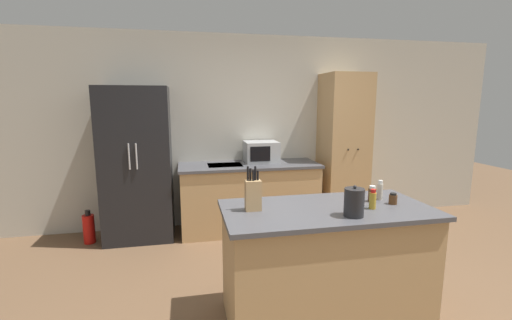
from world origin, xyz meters
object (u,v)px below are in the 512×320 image
Objects in this scene: microwave at (261,152)px; spice_bottle_tall_dark at (393,199)px; pantry_cabinet at (343,150)px; spice_bottle_amber_oil at (373,200)px; fire_extinguisher at (89,228)px; spice_bottle_green_herb at (380,191)px; kettle at (354,202)px; knife_block at (253,194)px; refrigerator at (137,164)px; spice_bottle_short_red at (360,200)px; spice_bottle_pale_salt at (372,194)px.

microwave reaches higher than spice_bottle_tall_dark.
pantry_cabinet is 4.71× the size of microwave.
spice_bottle_amber_oil reaches higher than fire_extinguisher.
kettle is (-0.41, -0.33, 0.02)m from spice_bottle_green_herb.
microwave is at bearing 4.49° from fire_extinguisher.
knife_block reaches higher than microwave.
fire_extinguisher is (-0.60, -0.07, -0.76)m from refrigerator.
knife_block is 0.72m from kettle.
spice_bottle_short_red is 0.80× the size of spice_bottle_green_herb.
spice_bottle_amber_oil is 0.93× the size of spice_bottle_green_herb.
refrigerator is 21.25× the size of spice_bottle_tall_dark.
pantry_cabinet is (2.76, 0.03, 0.10)m from refrigerator.
refrigerator is at bearing 6.53° from fire_extinguisher.
kettle is at bearing -22.08° from knife_block.
knife_block is 2.20× the size of spice_bottle_amber_oil.
kettle reaches higher than spice_bottle_green_herb.
pantry_cabinet is 16.07× the size of spice_bottle_pale_salt.
refrigerator is 2.87m from spice_bottle_green_herb.
microwave is at bearing 99.29° from spice_bottle_amber_oil.
pantry_cabinet is at bearing 49.82° from knife_block.
refrigerator reaches higher than fire_extinguisher.
kettle is at bearing -52.22° from refrigerator.
spice_bottle_amber_oil is at bearing -80.71° from microwave.
kettle reaches higher than spice_bottle_amber_oil.
refrigerator is at bearing 132.74° from spice_bottle_amber_oil.
spice_bottle_short_red is 0.31× the size of fire_extinguisher.
refrigerator is at bearing 127.78° from kettle.
spice_bottle_amber_oil is at bearing -38.74° from fire_extinguisher.
kettle reaches higher than spice_bottle_tall_dark.
spice_bottle_short_red is 1.00× the size of spice_bottle_pale_salt.
spice_bottle_green_herb is (-0.04, 0.13, 0.03)m from spice_bottle_tall_dark.
spice_bottle_short_red and spice_bottle_pale_salt have the same top height.
spice_bottle_tall_dark is (1.11, -0.07, -0.08)m from knife_block.
refrigerator reaches higher than spice_bottle_short_red.
knife_block is at bearing 157.92° from kettle.
spice_bottle_amber_oil is 0.25m from kettle.
spice_bottle_pale_salt is (0.46, -2.05, -0.06)m from microwave.
kettle reaches higher than fire_extinguisher.
pantry_cabinet is at bearing 70.40° from spice_bottle_pale_salt.
microwave is 2.10m from spice_bottle_pale_salt.
spice_bottle_green_herb reaches higher than spice_bottle_pale_salt.
knife_block is at bearing -48.79° from fire_extinguisher.
spice_bottle_amber_oil is at bearing -47.26° from refrigerator.
spice_bottle_green_herb is 0.53m from kettle.
spice_bottle_amber_oil is (1.96, -2.12, 0.04)m from refrigerator.
microwave is 1.07× the size of fire_extinguisher.
knife_block is at bearing -178.47° from spice_bottle_pale_salt.
knife_block reaches higher than fire_extinguisher.
knife_block is at bearing -104.21° from microwave.
pantry_cabinet is 2.62m from knife_block.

